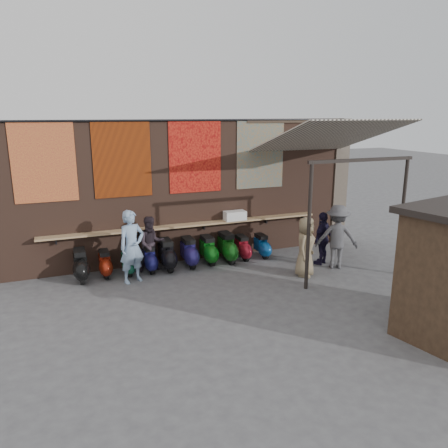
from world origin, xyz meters
The scene contains 32 objects.
ground centered at (0.00, 0.00, 0.00)m, with size 70.00×70.00×0.00m, color #474749.
brick_wall centered at (0.00, 2.70, 2.00)m, with size 10.00×0.40×4.00m, color brown.
pier_right centered at (5.20, 2.70, 2.00)m, with size 0.50×0.50×4.00m, color #4C4238.
eating_counter centered at (0.00, 2.33, 1.10)m, with size 8.00×0.32×0.05m, color #9E7A51.
shelf_box centered at (1.43, 2.30, 1.26)m, with size 0.63×0.33×0.27m, color white.
tapestry_redgold centered at (-3.60, 2.48, 3.00)m, with size 1.50×0.02×2.00m, color maroon.
tapestry_sun centered at (-1.70, 2.48, 3.00)m, with size 1.50×0.02×2.00m, color #C3410B.
tapestry_orange centered at (0.30, 2.48, 3.00)m, with size 1.50×0.02×2.00m, color red.
tapestry_multi centered at (2.30, 2.48, 3.00)m, with size 1.50×0.02×2.00m, color #236780.
hang_rail centered at (0.00, 2.47, 3.98)m, with size 0.06×0.06×9.50m, color black.
scooter_stool_0 centered at (-2.97, 1.96, 0.40)m, with size 0.38×0.84×0.80m, color black, non-canonical shape.
scooter_stool_1 centered at (-2.36, 2.03, 0.34)m, with size 0.32×0.72×0.69m, color maroon, non-canonical shape.
scooter_stool_2 centered at (-1.78, 1.98, 0.34)m, with size 0.32×0.71×0.67m, color #196547, non-canonical shape.
scooter_stool_3 centered at (-1.20, 1.98, 0.35)m, with size 0.33×0.74×0.70m, color #171655, non-canonical shape.
scooter_stool_4 centered at (-0.72, 1.96, 0.41)m, with size 0.39×0.87×0.83m, color black, non-canonical shape.
scooter_stool_5 centered at (-0.08, 1.99, 0.40)m, with size 0.38×0.84×0.80m, color navy, non-canonical shape.
scooter_stool_6 centered at (0.49, 2.01, 0.39)m, with size 0.37×0.82×0.78m, color #0D6113, non-canonical shape.
scooter_stool_7 centered at (1.06, 1.97, 0.42)m, with size 0.40×0.88×0.84m, color #0E4610, non-canonical shape.
scooter_stool_8 centered at (1.55, 2.00, 0.35)m, with size 0.33×0.73×0.70m, color maroon, non-canonical shape.
scooter_stool_9 centered at (2.16, 1.96, 0.34)m, with size 0.32×0.72×0.68m, color navy, non-canonical shape.
diner_left centered at (-1.74, 1.40, 0.93)m, with size 0.68×0.44×1.86m, color #83A0BF.
diner_right centered at (-1.13, 2.00, 0.76)m, with size 0.74×0.57×1.51m, color #292027.
shopper_navy centered at (3.49, 0.82, 0.75)m, with size 0.88×0.37×1.51m, color black.
shopper_grey centered at (3.67, 0.41, 0.88)m, with size 1.14×0.66×1.77m, color #4D4D52.
shopper_tan centered at (2.54, 0.20, 0.79)m, with size 0.77×0.50×1.58m, color #7B6A4E.
stall_sign centered at (3.45, -2.86, 1.75)m, with size 1.20×0.04×0.50m, color gold.
stall_shelf centered at (3.45, -2.86, 0.88)m, with size 1.85×0.10×0.06m, color #473321.
awning_canvas centered at (3.50, 0.90, 3.55)m, with size 3.20×3.40×0.03m, color beige.
awning_ledger centered at (3.50, 2.49, 3.95)m, with size 3.30×0.08×0.12m, color #33261C.
awning_header centered at (3.50, -0.60, 3.08)m, with size 3.00×0.08×0.08m, color black.
awning_post_left centered at (2.10, -0.60, 1.55)m, with size 0.09×0.09×3.10m, color black.
awning_post_right centered at (4.90, -0.60, 1.55)m, with size 0.09×0.09×3.10m, color black.
Camera 1 is at (-3.40, -9.14, 4.16)m, focal length 35.00 mm.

